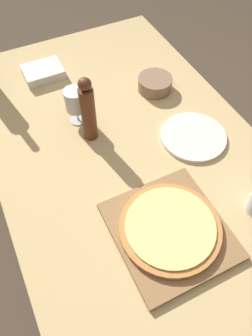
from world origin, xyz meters
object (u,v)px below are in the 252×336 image
pizza (170,227)px  wine_glass (75,101)px  small_bowl (155,84)px  pepper_mill (88,111)px

pizza → wine_glass: (-0.08, 0.55, 0.07)m
pizza → small_bowl: bearing=64.9°
pepper_mill → small_bowl: 0.37m
pepper_mill → wine_glass: 0.10m
pepper_mill → small_bowl: pepper_mill is taller
small_bowl → wine_glass: bearing=-175.0°
pizza → pepper_mill: size_ratio=1.16×
wine_glass → small_bowl: bearing=5.0°
pizza → small_bowl: 0.64m
pizza → wine_glass: bearing=97.8°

